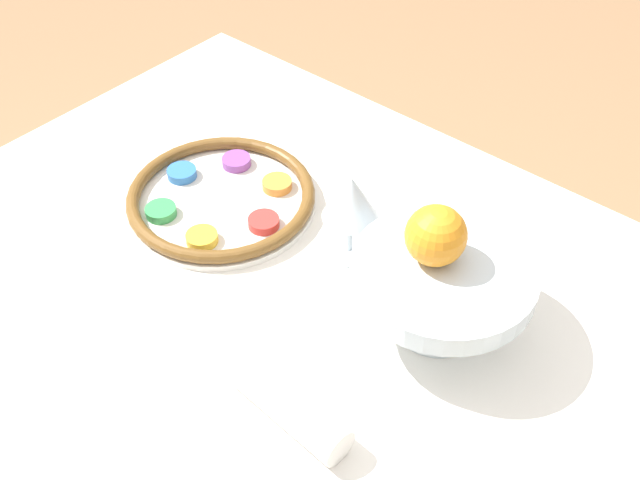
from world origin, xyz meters
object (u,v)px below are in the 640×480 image
wine_glass (351,200)px  napkin_roll (288,405)px  fruit_stand (443,278)px  orange_fruit (436,235)px  seder_plate (221,198)px

wine_glass → napkin_roll: 0.30m
wine_glass → napkin_roll: bearing=-65.5°
fruit_stand → napkin_roll: (-0.05, -0.23, -0.07)m
orange_fruit → napkin_roll: bearing=-98.4°
napkin_roll → wine_glass: bearing=114.5°
orange_fruit → napkin_roll: size_ratio=0.44×
seder_plate → orange_fruit: size_ratio=3.81×
wine_glass → orange_fruit: size_ratio=1.80×
fruit_stand → napkin_roll: fruit_stand is taller
orange_fruit → napkin_roll: orange_fruit is taller
seder_plate → orange_fruit: 0.39m
seder_plate → fruit_stand: (0.38, 0.01, 0.07)m
fruit_stand → orange_fruit: size_ratio=3.04×
seder_plate → orange_fruit: orange_fruit is taller
fruit_stand → wine_glass: bearing=168.5°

